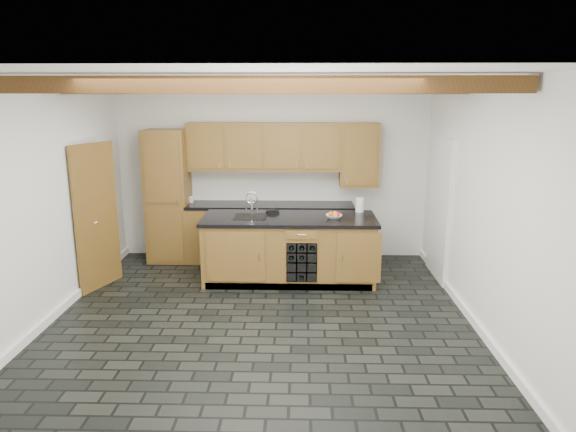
% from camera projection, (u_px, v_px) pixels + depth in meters
% --- Properties ---
extents(ground, '(5.00, 5.00, 0.00)m').
position_uv_depth(ground, '(262.00, 316.00, 6.23)').
color(ground, black).
rests_on(ground, ground).
extents(room_shell, '(5.01, 5.00, 5.00)m').
position_uv_depth(room_shell, '(257.00, 185.00, 6.40)').
color(room_shell, white).
rests_on(room_shell, ground).
extents(back_cabinetry, '(3.65, 0.62, 2.20)m').
position_uv_depth(back_cabinetry, '(248.00, 200.00, 8.19)').
color(back_cabinetry, brown).
rests_on(back_cabinetry, ground).
extents(island, '(2.48, 0.96, 0.93)m').
position_uv_depth(island, '(290.00, 249.00, 7.36)').
color(island, brown).
rests_on(island, ground).
extents(faucet, '(0.45, 0.40, 0.34)m').
position_uv_depth(faucet, '(251.00, 214.00, 7.31)').
color(faucet, black).
rests_on(faucet, island).
extents(kitchen_scale, '(0.20, 0.16, 0.05)m').
position_uv_depth(kitchen_scale, '(273.00, 211.00, 7.51)').
color(kitchen_scale, black).
rests_on(kitchen_scale, island).
extents(fruit_bowl, '(0.23, 0.23, 0.06)m').
position_uv_depth(fruit_bowl, '(334.00, 216.00, 7.19)').
color(fruit_bowl, silver).
rests_on(fruit_bowl, island).
extents(fruit_cluster, '(0.16, 0.17, 0.07)m').
position_uv_depth(fruit_cluster, '(334.00, 214.00, 7.18)').
color(fruit_cluster, red).
rests_on(fruit_cluster, fruit_bowl).
extents(paper_towel, '(0.12, 0.12, 0.21)m').
position_uv_depth(paper_towel, '(360.00, 205.00, 7.56)').
color(paper_towel, white).
rests_on(paper_towel, island).
extents(mug, '(0.12, 0.12, 0.10)m').
position_uv_depth(mug, '(191.00, 200.00, 8.23)').
color(mug, white).
rests_on(mug, back_cabinetry).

